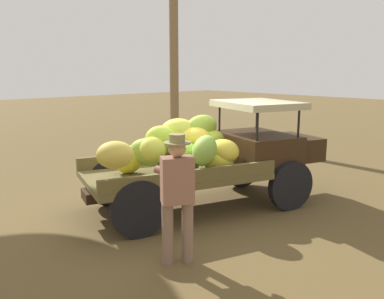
# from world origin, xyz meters

# --- Properties ---
(ground_plane) EXTENTS (60.00, 60.00, 0.00)m
(ground_plane) POSITION_xyz_m (0.00, 0.00, 0.00)
(ground_plane) COLOR brown
(truck) EXTENTS (4.66, 2.75, 1.88)m
(truck) POSITION_xyz_m (0.52, -0.38, 0.96)
(truck) COLOR #342010
(truck) RESTS_ON ground
(farmer) EXTENTS (0.57, 0.54, 1.68)m
(farmer) POSITION_xyz_m (-1.40, -1.64, 0.96)
(farmer) COLOR #81634F
(farmer) RESTS_ON ground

